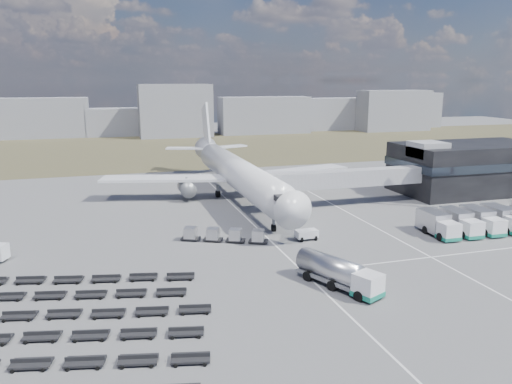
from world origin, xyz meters
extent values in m
plane|color=#565659|center=(0.00, 0.00, 0.00)|extent=(420.00, 420.00, 0.00)
cube|color=#453E29|center=(0.00, 110.00, 0.01)|extent=(420.00, 90.00, 0.01)
cube|color=silver|center=(-2.00, 5.00, 0.01)|extent=(0.25, 110.00, 0.01)
cube|color=silver|center=(16.00, 5.00, 0.01)|extent=(0.25, 110.00, 0.01)
cube|color=silver|center=(25.00, -8.00, 0.01)|extent=(40.00, 0.25, 0.01)
cube|color=black|center=(48.00, 24.00, 5.00)|extent=(30.00, 16.00, 10.00)
cube|color=#262D38|center=(48.00, 24.00, 6.20)|extent=(30.40, 16.40, 1.60)
cube|color=#939399|center=(36.00, 22.00, 9.50)|extent=(6.00, 6.00, 3.00)
cube|color=#939399|center=(18.10, 20.50, 5.10)|extent=(29.80, 3.00, 3.00)
cube|color=#939399|center=(4.70, 20.00, 5.10)|extent=(4.00, 3.60, 3.40)
cylinder|color=slate|center=(6.20, 20.50, 2.55)|extent=(0.70, 0.70, 5.10)
cylinder|color=black|center=(6.20, 20.50, 0.45)|extent=(1.40, 0.90, 1.40)
cylinder|color=white|center=(0.00, 30.00, 5.30)|extent=(5.60, 48.00, 5.60)
cone|color=white|center=(0.00, 3.50, 5.30)|extent=(5.60, 5.00, 5.60)
cone|color=white|center=(0.00, 58.00, 6.10)|extent=(5.60, 8.00, 5.60)
cube|color=black|center=(0.00, 5.50, 6.10)|extent=(2.20, 2.00, 0.80)
cube|color=white|center=(-13.00, 35.00, 4.10)|extent=(25.59, 11.38, 0.50)
cube|color=white|center=(13.00, 35.00, 4.10)|extent=(25.59, 11.38, 0.50)
cylinder|color=slate|center=(-9.50, 33.00, 2.40)|extent=(3.00, 5.00, 3.00)
cylinder|color=slate|center=(9.50, 33.00, 2.40)|extent=(3.00, 5.00, 3.00)
cube|color=white|center=(-5.50, 60.00, 6.50)|extent=(9.49, 5.63, 0.35)
cube|color=white|center=(5.50, 60.00, 6.50)|extent=(9.49, 5.63, 0.35)
cube|color=white|center=(0.00, 61.00, 11.80)|extent=(0.50, 9.06, 11.45)
cylinder|color=slate|center=(0.00, 9.00, 1.25)|extent=(0.50, 0.50, 2.50)
cylinder|color=slate|center=(-3.20, 34.00, 1.25)|extent=(0.60, 0.60, 2.50)
cylinder|color=slate|center=(3.20, 34.00, 1.25)|extent=(0.60, 0.60, 2.50)
cylinder|color=black|center=(0.00, 9.00, 0.50)|extent=(0.50, 1.20, 1.20)
cube|color=gray|center=(-52.91, 157.80, 7.95)|extent=(46.05, 12.00, 15.90)
cube|color=gray|center=(-17.74, 157.47, 5.68)|extent=(26.90, 12.00, 11.35)
cube|color=gray|center=(3.97, 145.03, 10.61)|extent=(29.13, 12.00, 21.23)
cube|color=gray|center=(42.90, 148.16, 7.88)|extent=(39.16, 12.00, 15.76)
cube|color=gray|center=(74.61, 155.10, 7.34)|extent=(46.41, 12.00, 14.67)
cube|color=gray|center=(103.61, 142.82, 9.16)|extent=(32.50, 12.00, 18.31)
cube|color=gray|center=(127.39, 156.29, 8.35)|extent=(16.27, 12.00, 16.71)
cube|color=white|center=(1.67, -16.93, 1.56)|extent=(3.42, 3.42, 2.47)
cube|color=#157A61|center=(1.67, -16.93, 0.59)|extent=(3.56, 3.56, 0.54)
cylinder|color=#B5B4B9|center=(-0.52, -12.14, 2.04)|extent=(5.79, 8.45, 2.69)
cube|color=slate|center=(-0.52, -12.14, 0.81)|extent=(5.70, 8.41, 0.38)
cylinder|color=black|center=(0.15, -13.60, 0.54)|extent=(3.03, 2.24, 1.18)
cube|color=white|center=(3.20, 3.64, 0.72)|extent=(3.20, 1.86, 1.43)
cube|color=white|center=(15.79, 39.53, 1.80)|extent=(5.21, 7.25, 3.14)
cube|color=#157A61|center=(15.79, 39.53, 0.51)|extent=(5.36, 7.40, 0.51)
cube|color=white|center=(22.61, -2.78, 1.47)|extent=(2.68, 2.58, 2.49)
cube|color=#157A61|center=(22.61, -2.78, 0.51)|extent=(2.80, 2.69, 0.51)
cube|color=#B5B4B9|center=(22.74, 1.18, 1.92)|extent=(2.89, 5.29, 2.94)
cube|color=white|center=(26.45, -2.91, 1.47)|extent=(2.68, 2.58, 2.49)
cube|color=#157A61|center=(26.45, -2.91, 0.51)|extent=(2.80, 2.69, 0.51)
cube|color=#B5B4B9|center=(26.58, 1.05, 1.92)|extent=(2.89, 5.29, 2.94)
cube|color=white|center=(30.30, -3.04, 1.47)|extent=(2.68, 2.58, 2.49)
cube|color=#157A61|center=(30.30, -3.04, 0.51)|extent=(2.80, 2.69, 0.51)
cube|color=#B5B4B9|center=(30.43, 0.92, 1.92)|extent=(2.89, 5.29, 2.94)
cube|color=#B5B4B9|center=(34.28, 0.80, 1.92)|extent=(2.89, 5.29, 2.94)
cube|color=black|center=(-12.99, 8.17, 0.31)|extent=(3.12, 2.61, 0.19)
cube|color=#B5B4B9|center=(-12.99, 8.17, 1.18)|extent=(2.18, 2.18, 1.54)
cube|color=black|center=(-9.99, 6.81, 0.31)|extent=(3.12, 2.61, 0.19)
cube|color=#B5B4B9|center=(-9.99, 6.81, 1.18)|extent=(2.18, 2.18, 1.54)
cube|color=black|center=(-6.99, 5.45, 0.31)|extent=(3.12, 2.61, 0.19)
cube|color=#B5B4B9|center=(-6.99, 5.45, 1.18)|extent=(2.18, 2.18, 1.54)
cube|color=black|center=(-3.99, 4.09, 0.31)|extent=(3.12, 2.61, 0.19)
cube|color=#B5B4B9|center=(-3.99, 4.09, 1.18)|extent=(2.18, 2.18, 1.54)
cube|color=black|center=(-31.38, -20.63, 0.38)|extent=(29.42, 8.02, 0.77)
cube|color=black|center=(-30.41, -16.27, 0.38)|extent=(29.42, 8.02, 0.77)
cube|color=black|center=(-29.44, -11.91, 0.38)|extent=(29.42, 8.02, 0.77)
cube|color=black|center=(-28.47, -7.55, 0.38)|extent=(25.26, 7.09, 0.77)
cube|color=black|center=(-27.50, -3.19, 0.38)|extent=(25.26, 7.09, 0.77)
camera|label=1|loc=(-23.84, -60.53, 22.60)|focal=35.00mm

